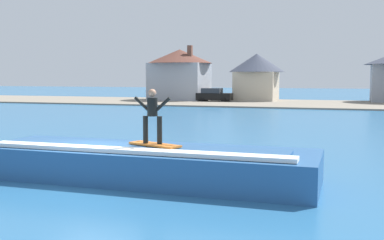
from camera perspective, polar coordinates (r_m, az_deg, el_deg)
The scene contains 8 objects.
ground_plane at distance 15.00m, azimuth -12.29°, elevation -7.40°, with size 260.00×260.00×0.00m, color #2A6393.
wave_crest at distance 14.91m, azimuth -5.73°, elevation -5.26°, with size 10.80×3.24×1.15m.
surfboard at distance 14.46m, azimuth -4.59°, elevation -3.02°, with size 1.87×1.14×0.06m.
surfer at distance 14.35m, azimuth -4.89°, elevation 0.85°, with size 1.21×0.32×1.70m.
shoreline_bank at distance 57.87m, azimuth 10.87°, elevation 2.02°, with size 120.00×17.26×0.16m.
car_near_shore at distance 60.48m, azimuth 2.70°, elevation 3.07°, with size 4.54×2.28×1.86m.
house_with_chimney at distance 64.57m, azimuth -1.52°, elevation 5.89°, with size 9.05×9.05×7.54m.
house_small_cottage at distance 63.47m, azimuth 7.94°, elevation 5.58°, with size 7.51×7.51×6.44m.
Camera 1 is at (7.50, -12.57, 3.26)m, focal length 43.44 mm.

